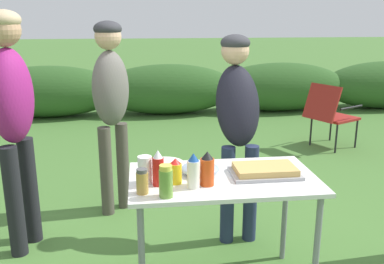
# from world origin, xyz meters

# --- Properties ---
(shrub_hedge) EXTENTS (14.40, 0.90, 0.86)m
(shrub_hedge) POSITION_xyz_m (0.00, 4.97, 0.43)
(shrub_hedge) COLOR #2D5623
(shrub_hedge) RESTS_ON ground
(folding_table) EXTENTS (1.10, 0.64, 0.74)m
(folding_table) POSITION_xyz_m (0.00, 0.00, 0.66)
(folding_table) COLOR silver
(folding_table) RESTS_ON ground
(food_tray) EXTENTS (0.41, 0.25, 0.06)m
(food_tray) POSITION_xyz_m (0.25, -0.00, 0.77)
(food_tray) COLOR #9E9EA3
(food_tray) RESTS_ON folding_table
(plate_stack) EXTENTS (0.23, 0.23, 0.04)m
(plate_stack) POSITION_xyz_m (-0.33, 0.17, 0.76)
(plate_stack) COLOR white
(plate_stack) RESTS_ON folding_table
(mixing_bowl) EXTENTS (0.23, 0.23, 0.06)m
(mixing_bowl) POSITION_xyz_m (-0.13, 0.06, 0.77)
(mixing_bowl) COLOR #99B2CC
(mixing_bowl) RESTS_ON folding_table
(paper_cup_stack) EXTENTS (0.08, 0.08, 0.16)m
(paper_cup_stack) POSITION_xyz_m (-0.46, -0.04, 0.82)
(paper_cup_stack) COLOR white
(paper_cup_stack) RESTS_ON folding_table
(spice_jar) EXTENTS (0.06, 0.06, 0.14)m
(spice_jar) POSITION_xyz_m (-0.47, -0.19, 0.81)
(spice_jar) COLOR #B2893D
(spice_jar) RESTS_ON folding_table
(ketchup_bottle) EXTENTS (0.06, 0.06, 0.21)m
(ketchup_bottle) POSITION_xyz_m (-0.38, -0.08, 0.84)
(ketchup_bottle) COLOR red
(ketchup_bottle) RESTS_ON folding_table
(mustard_bottle) EXTENTS (0.07, 0.07, 0.15)m
(mustard_bottle) POSITION_xyz_m (-0.29, -0.06, 0.81)
(mustard_bottle) COLOR yellow
(mustard_bottle) RESTS_ON folding_table
(relish_jar) EXTENTS (0.07, 0.07, 0.18)m
(relish_jar) POSITION_xyz_m (-0.35, -0.25, 0.83)
(relish_jar) COLOR olive
(relish_jar) RESTS_ON folding_table
(hot_sauce_bottle) EXTENTS (0.08, 0.08, 0.20)m
(hot_sauce_bottle) POSITION_xyz_m (-0.11, -0.11, 0.83)
(hot_sauce_bottle) COLOR #CC4214
(hot_sauce_bottle) RESTS_ON folding_table
(mayo_bottle) EXTENTS (0.07, 0.07, 0.20)m
(mayo_bottle) POSITION_xyz_m (-0.19, -0.14, 0.83)
(mayo_bottle) COLOR silver
(mayo_bottle) RESTS_ON folding_table
(standing_person_in_olive_jacket) EXTENTS (0.33, 0.45, 1.53)m
(standing_person_in_olive_jacket) POSITION_xyz_m (0.23, 0.67, 0.97)
(standing_person_in_olive_jacket) COLOR #232D4C
(standing_person_in_olive_jacket) RESTS_ON ground
(standing_person_in_gray_fleece) EXTENTS (0.36, 0.43, 1.70)m
(standing_person_in_gray_fleece) POSITION_xyz_m (-1.34, 0.65, 1.06)
(standing_person_in_gray_fleece) COLOR black
(standing_person_in_gray_fleece) RESTS_ON ground
(standing_person_in_red_jacket) EXTENTS (0.41, 0.40, 1.62)m
(standing_person_in_red_jacket) POSITION_xyz_m (-0.71, 1.20, 1.02)
(standing_person_in_red_jacket) COLOR #4C473D
(standing_person_in_red_jacket) RESTS_ON ground
(camp_chair_green_behind_table) EXTENTS (0.74, 0.68, 0.83)m
(camp_chair_green_behind_table) POSITION_xyz_m (1.91, 2.72, 0.47)
(camp_chair_green_behind_table) COLOR maroon
(camp_chair_green_behind_table) RESTS_ON ground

